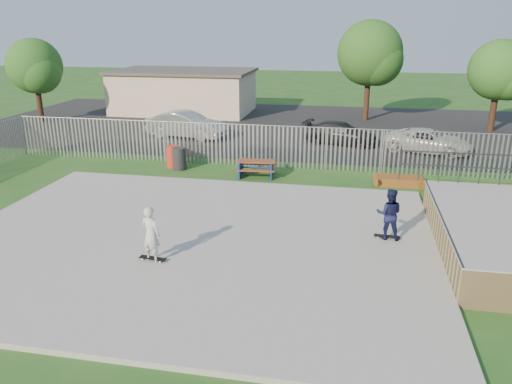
% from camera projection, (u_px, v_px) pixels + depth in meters
% --- Properties ---
extents(ground, '(120.00, 120.00, 0.00)m').
position_uv_depth(ground, '(192.00, 242.00, 15.72)').
color(ground, '#22561D').
rests_on(ground, ground).
extents(concrete_slab, '(15.00, 12.00, 0.15)m').
position_uv_depth(concrete_slab, '(192.00, 240.00, 15.70)').
color(concrete_slab, '#9F9F9A').
rests_on(concrete_slab, ground).
extents(quarter_pipe, '(5.50, 7.05, 2.19)m').
position_uv_depth(quarter_pipe, '(508.00, 236.00, 14.80)').
color(quarter_pipe, tan).
rests_on(quarter_pipe, ground).
extents(fence, '(26.04, 16.02, 2.00)m').
position_uv_depth(fence, '(252.00, 172.00, 19.48)').
color(fence, gray).
rests_on(fence, ground).
extents(picnic_table, '(1.81, 1.53, 0.72)m').
position_uv_depth(picnic_table, '(257.00, 168.00, 22.36)').
color(picnic_table, brown).
rests_on(picnic_table, ground).
extents(funbox, '(1.83, 0.93, 0.36)m').
position_uv_depth(funbox, '(399.00, 181.00, 21.18)').
color(funbox, brown).
rests_on(funbox, ground).
extents(trash_bin_red, '(0.62, 0.62, 1.03)m').
position_uv_depth(trash_bin_red, '(173.00, 157.00, 23.72)').
color(trash_bin_red, red).
rests_on(trash_bin_red, ground).
extents(trash_bin_grey, '(0.63, 0.63, 1.05)m').
position_uv_depth(trash_bin_grey, '(179.00, 159.00, 23.32)').
color(trash_bin_grey, '#232325').
rests_on(trash_bin_grey, ground).
extents(parking_lot, '(40.00, 18.00, 0.02)m').
position_uv_depth(parking_lot, '(280.00, 126.00, 33.38)').
color(parking_lot, black).
rests_on(parking_lot, ground).
extents(car_silver, '(4.94, 2.40, 1.56)m').
position_uv_depth(car_silver, '(186.00, 125.00, 29.64)').
color(car_silver, silver).
rests_on(car_silver, parking_lot).
extents(car_dark, '(4.49, 2.66, 1.22)m').
position_uv_depth(car_dark, '(341.00, 133.00, 28.21)').
color(car_dark, black).
rests_on(car_dark, parking_lot).
extents(car_white, '(4.79, 3.13, 1.22)m').
position_uv_depth(car_white, '(428.00, 141.00, 26.33)').
color(car_white, silver).
rests_on(car_white, parking_lot).
extents(building, '(10.40, 6.40, 3.20)m').
position_uv_depth(building, '(184.00, 91.00, 38.02)').
color(building, beige).
rests_on(building, ground).
extents(tree_left, '(3.65, 3.65, 5.64)m').
position_uv_depth(tree_left, '(34.00, 66.00, 33.49)').
color(tree_left, '#382216').
rests_on(tree_left, ground).
extents(tree_mid, '(4.41, 4.41, 6.81)m').
position_uv_depth(tree_mid, '(370.00, 53.00, 33.92)').
color(tree_mid, '#3E2518').
rests_on(tree_mid, ground).
extents(tree_right, '(3.67, 3.67, 5.66)m').
position_uv_depth(tree_right, '(499.00, 70.00, 30.46)').
color(tree_right, '#382216').
rests_on(tree_right, ground).
extents(skateboard_a, '(0.81, 0.25, 0.08)m').
position_uv_depth(skateboard_a, '(387.00, 237.00, 15.61)').
color(skateboard_a, black).
rests_on(skateboard_a, concrete_slab).
extents(skateboard_b, '(0.82, 0.30, 0.08)m').
position_uv_depth(skateboard_b, '(153.00, 259.00, 14.15)').
color(skateboard_b, black).
rests_on(skateboard_b, concrete_slab).
extents(skater_navy, '(0.83, 0.66, 1.62)m').
position_uv_depth(skater_navy, '(389.00, 214.00, 15.36)').
color(skater_navy, '#12163A').
rests_on(skater_navy, concrete_slab).
extents(skater_white, '(0.68, 0.55, 1.62)m').
position_uv_depth(skater_white, '(151.00, 234.00, 13.90)').
color(skater_white, silver).
rests_on(skater_white, concrete_slab).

